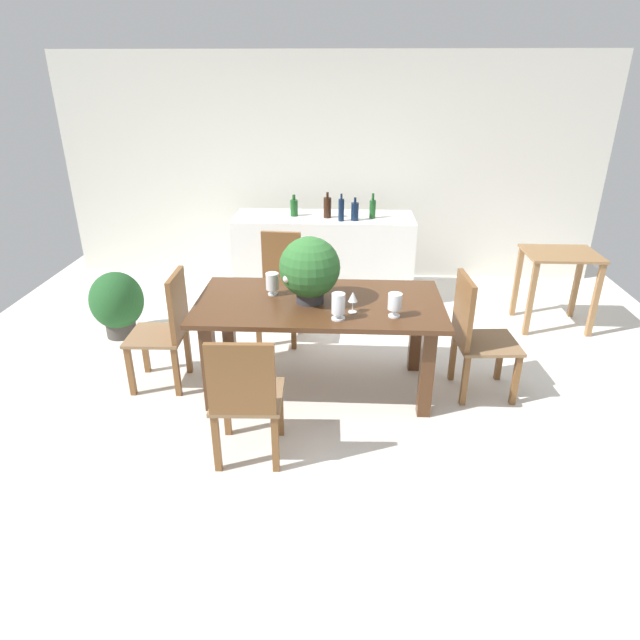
{
  "coord_description": "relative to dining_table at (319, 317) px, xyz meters",
  "views": [
    {
      "loc": [
        0.19,
        -4.03,
        2.39
      ],
      "look_at": [
        0.0,
        -0.12,
        0.58
      ],
      "focal_mm": 30.48,
      "sensor_mm": 36.0,
      "label": 1
    }
  ],
  "objects": [
    {
      "name": "chair_foot_end",
      "position": [
        1.21,
        -0.01,
        -0.1
      ],
      "size": [
        0.5,
        0.48,
        0.99
      ],
      "rotation": [
        0.0,
        0.0,
        1.64
      ],
      "color": "brown",
      "rests_on": "ground"
    },
    {
      "name": "wine_glass",
      "position": [
        0.25,
        -0.2,
        0.25
      ],
      "size": [
        0.07,
        0.07,
        0.16
      ],
      "color": "silver",
      "rests_on": "dining_table"
    },
    {
      "name": "kitchen_counter",
      "position": [
        -0.05,
        2.02,
        -0.17
      ],
      "size": [
        1.97,
        0.67,
        0.93
      ],
      "primitive_type": "cube",
      "color": "white",
      "rests_on": "ground"
    },
    {
      "name": "flower_centerpiece",
      "position": [
        -0.07,
        -0.02,
        0.4
      ],
      "size": [
        0.46,
        0.46,
        0.51
      ],
      "color": "#333338",
      "rests_on": "dining_table"
    },
    {
      "name": "wine_bottle_tall",
      "position": [
        0.14,
        1.84,
        0.41
      ],
      "size": [
        0.06,
        0.06,
        0.29
      ],
      "color": "#0F1E38",
      "rests_on": "kitchen_counter"
    },
    {
      "name": "crystal_vase_right",
      "position": [
        0.55,
        -0.26,
        0.24
      ],
      "size": [
        0.1,
        0.1,
        0.18
      ],
      "color": "silver",
      "rests_on": "dining_table"
    },
    {
      "name": "wine_bottle_dark",
      "position": [
        -0.38,
        2.03,
        0.39
      ],
      "size": [
        0.08,
        0.08,
        0.23
      ],
      "color": "#194C1E",
      "rests_on": "kitchen_counter"
    },
    {
      "name": "dining_table",
      "position": [
        0.0,
        0.0,
        0.0
      ],
      "size": [
        1.9,
        0.98,
        0.77
      ],
      "color": "#4C2D19",
      "rests_on": "ground"
    },
    {
      "name": "chair_far_left",
      "position": [
        -0.42,
        0.96,
        -0.09
      ],
      "size": [
        0.43,
        0.45,
        1.02
      ],
      "rotation": [
        0.0,
        0.0,
        -0.07
      ],
      "color": "brown",
      "rests_on": "ground"
    },
    {
      "name": "back_wall",
      "position": [
        0.0,
        2.78,
        0.66
      ],
      "size": [
        6.4,
        0.1,
        2.6
      ],
      "primitive_type": "cube",
      "color": "silver",
      "rests_on": "ground"
    },
    {
      "name": "crystal_vase_left",
      "position": [
        -0.38,
        0.11,
        0.24
      ],
      "size": [
        0.1,
        0.1,
        0.18
      ],
      "color": "silver",
      "rests_on": "dining_table"
    },
    {
      "name": "wine_bottle_clear",
      "position": [
        0.28,
        1.87,
        0.39
      ],
      "size": [
        0.08,
        0.08,
        0.24
      ],
      "color": "#0F1E38",
      "rests_on": "kitchen_counter"
    },
    {
      "name": "side_table",
      "position": [
        2.29,
        1.32,
        -0.04
      ],
      "size": [
        0.69,
        0.56,
        0.78
      ],
      "color": "olive",
      "rests_on": "ground"
    },
    {
      "name": "ground_plane",
      "position": [
        0.0,
        0.18,
        -0.64
      ],
      "size": [
        7.04,
        7.04,
        0.0
      ],
      "primitive_type": "plane",
      "color": "silver"
    },
    {
      "name": "chair_head_end",
      "position": [
        -1.21,
        0.0,
        -0.11
      ],
      "size": [
        0.45,
        0.45,
        0.97
      ],
      "rotation": [
        0.0,
        0.0,
        -1.54
      ],
      "color": "brown",
      "rests_on": "ground"
    },
    {
      "name": "wine_bottle_green",
      "position": [
        0.47,
        1.97,
        0.39
      ],
      "size": [
        0.07,
        0.07,
        0.27
      ],
      "color": "#194C1E",
      "rests_on": "kitchen_counter"
    },
    {
      "name": "wine_bottle_amber",
      "position": [
        -0.01,
        1.97,
        0.4
      ],
      "size": [
        0.08,
        0.08,
        0.27
      ],
      "color": "black",
      "rests_on": "kitchen_counter"
    },
    {
      "name": "chair_near_left",
      "position": [
        -0.42,
        -0.96,
        -0.12
      ],
      "size": [
        0.47,
        0.48,
        0.94
      ],
      "rotation": [
        0.0,
        0.0,
        3.18
      ],
      "color": "brown",
      "rests_on": "ground"
    },
    {
      "name": "crystal_vase_center_near",
      "position": [
        0.15,
        -0.33,
        0.24
      ],
      "size": [
        0.1,
        0.1,
        0.2
      ],
      "color": "silver",
      "rests_on": "dining_table"
    },
    {
      "name": "potted_plant_floor",
      "position": [
        -2.0,
        0.87,
        -0.29
      ],
      "size": [
        0.51,
        0.51,
        0.65
      ],
      "color": "#423D38",
      "rests_on": "ground"
    }
  ]
}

